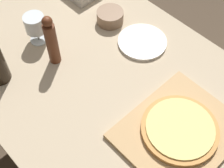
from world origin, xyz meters
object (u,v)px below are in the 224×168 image
object	(u,v)px
pizza	(180,129)
small_bowl	(110,17)
pepper_mill	(51,41)
wine_glass	(35,25)

from	to	relation	value
pizza	small_bowl	distance (m)	0.60
pizza	pepper_mill	distance (m)	0.57
pizza	pepper_mill	world-z (taller)	pepper_mill
pepper_mill	small_bowl	bearing A→B (deg)	2.26
pepper_mill	wine_glass	bearing A→B (deg)	83.50
pizza	wine_glass	bearing A→B (deg)	97.72
pepper_mill	small_bowl	xyz separation A→B (m)	(0.31, 0.01, -0.08)
pepper_mill	pizza	bearing A→B (deg)	-78.84
pizza	small_bowl	xyz separation A→B (m)	(0.20, 0.56, -0.00)
small_bowl	pepper_mill	bearing A→B (deg)	-177.74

